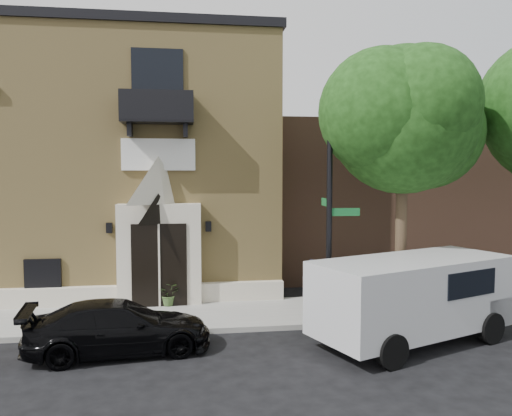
{
  "coord_description": "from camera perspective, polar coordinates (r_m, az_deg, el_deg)",
  "views": [
    {
      "loc": [
        -0.15,
        -13.16,
        4.34
      ],
      "look_at": [
        1.98,
        2.0,
        3.24
      ],
      "focal_mm": 35.0,
      "sensor_mm": 36.0,
      "label": 1
    }
  ],
  "objects": [
    {
      "name": "street_sign",
      "position": [
        14.05,
        8.42,
        -0.79
      ],
      "size": [
        0.95,
        0.95,
        5.97
      ],
      "rotation": [
        0.0,
        0.0,
        -0.04
      ],
      "color": "black",
      "rests_on": "sidewalk"
    },
    {
      "name": "ground",
      "position": [
        13.86,
        -7.19,
        -14.18
      ],
      "size": [
        120.0,
        120.0,
        0.0
      ],
      "primitive_type": "plane",
      "color": "black",
      "rests_on": "ground"
    },
    {
      "name": "street_tree_left",
      "position": [
        14.93,
        16.73,
        9.79
      ],
      "size": [
        4.97,
        4.38,
        7.77
      ],
      "color": "#38281C",
      "rests_on": "sidewalk"
    },
    {
      "name": "cargo_van",
      "position": [
        13.58,
        18.09,
        -9.42
      ],
      "size": [
        5.7,
        3.89,
        2.17
      ],
      "rotation": [
        0.0,
        0.0,
        0.37
      ],
      "color": "#BABBBE",
      "rests_on": "ground"
    },
    {
      "name": "black_sedan",
      "position": [
        12.72,
        -15.39,
        -13.0
      ],
      "size": [
        4.54,
        2.29,
        1.26
      ],
      "primitive_type": "imported",
      "rotation": [
        0.0,
        0.0,
        1.69
      ],
      "color": "black",
      "rests_on": "ground"
    },
    {
      "name": "neighbour_building",
      "position": [
        25.3,
        20.71,
        1.26
      ],
      "size": [
        18.0,
        8.0,
        6.4
      ],
      "primitive_type": "cube",
      "color": "brown",
      "rests_on": "ground"
    },
    {
      "name": "fire_hydrant",
      "position": [
        15.93,
        20.19,
        -9.8
      ],
      "size": [
        0.5,
        0.4,
        0.88
      ],
      "color": "#B23206",
      "rests_on": "sidewalk"
    },
    {
      "name": "pedestrian_near",
      "position": [
        15.25,
        6.28,
        -8.78
      ],
      "size": [
        0.66,
        0.52,
        1.6
      ],
      "primitive_type": "imported",
      "rotation": [
        0.0,
        0.0,
        3.41
      ],
      "color": "black",
      "rests_on": "sidewalk"
    },
    {
      "name": "sidewalk",
      "position": [
        15.31,
        -3.45,
        -12.08
      ],
      "size": [
        42.0,
        3.0,
        0.15
      ],
      "primitive_type": "cube",
      "color": "gray",
      "rests_on": "ground"
    },
    {
      "name": "dumpster",
      "position": [
        16.02,
        20.21,
        -9.04
      ],
      "size": [
        2.12,
        1.64,
        1.22
      ],
      "rotation": [
        0.0,
        0.0,
        0.35
      ],
      "color": "#103B1B",
      "rests_on": "sidewalk"
    },
    {
      "name": "church",
      "position": [
        21.3,
        -15.71,
        4.74
      ],
      "size": [
        12.2,
        11.01,
        9.3
      ],
      "color": "tan",
      "rests_on": "ground"
    },
    {
      "name": "planter",
      "position": [
        16.16,
        -9.88,
        -9.64
      ],
      "size": [
        0.72,
        0.64,
        0.74
      ],
      "primitive_type": "imported",
      "rotation": [
        0.0,
        0.0,
        -0.11
      ],
      "color": "#435F2F",
      "rests_on": "sidewalk"
    }
  ]
}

